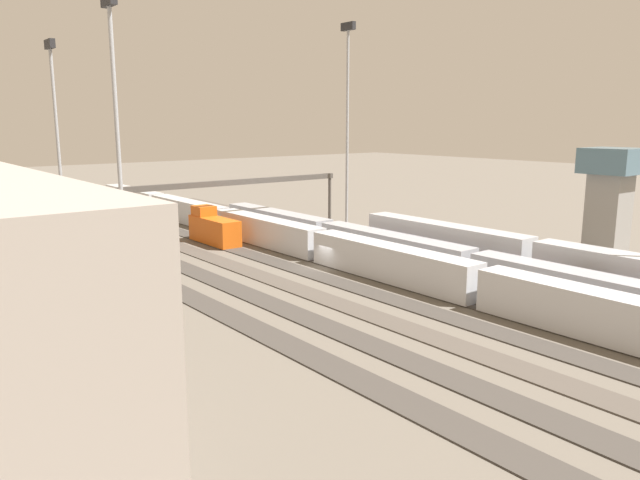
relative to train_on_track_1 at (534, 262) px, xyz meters
The scene contains 18 objects.
ground_plane 24.04m from the train_on_track_1, 31.54° to the left, with size 400.00×400.00×0.00m, color #60594F.
track_bed_0 21.13m from the train_on_track_1, 13.79° to the right, with size 140.00×2.80×0.12m, color #4C443D.
track_bed_1 20.53m from the train_on_track_1, ahead, with size 140.00×2.80×0.12m, color #3D3833.
track_bed_2 21.13m from the train_on_track_1, 13.79° to the left, with size 140.00×2.80×0.12m, color #4C443D.
track_bed_3 22.83m from the train_on_track_1, 26.15° to the left, with size 140.00×2.80×0.12m, color #3D3833.
track_bed_4 25.42m from the train_on_track_1, 36.37° to the left, with size 140.00×2.80×0.12m, color #3D3833.
track_bed_5 28.66m from the train_on_track_1, 44.48° to the left, with size 140.00×2.80×0.12m, color #4C443D.
track_bed_6 32.35m from the train_on_track_1, 50.83° to the left, with size 140.00×2.80×0.12m, color #3D3833.
track_bed_7 36.35m from the train_on_track_1, 55.83° to the left, with size 140.00×2.80×0.12m, color #3D3833.
train_on_track_1 is the anchor object (origin of this frame).
train_on_track_3 26.57m from the train_on_track_1, 22.11° to the left, with size 139.00×3.00×4.40m.
train_on_track_2 6.29m from the train_on_track_1, 52.97° to the left, with size 95.60×3.06×3.80m.
train_on_track_4 44.01m from the train_on_track_1, 19.93° to the left, with size 10.00×3.00×5.00m.
light_mast_1 45.75m from the train_on_track_1, 50.38° to the left, with size 2.80×0.70×29.28m.
light_mast_2 44.13m from the train_on_track_1, 12.13° to the right, with size 2.80×0.70×32.12m.
light_mast_3 63.48m from the train_on_track_1, 31.26° to the left, with size 2.80×0.70×27.67m.
signal_gantry 44.40m from the train_on_track_1, 16.46° to the left, with size 0.70×40.00×8.80m.
control_tower 16.91m from the train_on_track_1, 88.30° to the right, with size 6.00×6.00×14.02m.
Camera 1 is at (-54.35, 42.95, 16.95)m, focal length 33.82 mm.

